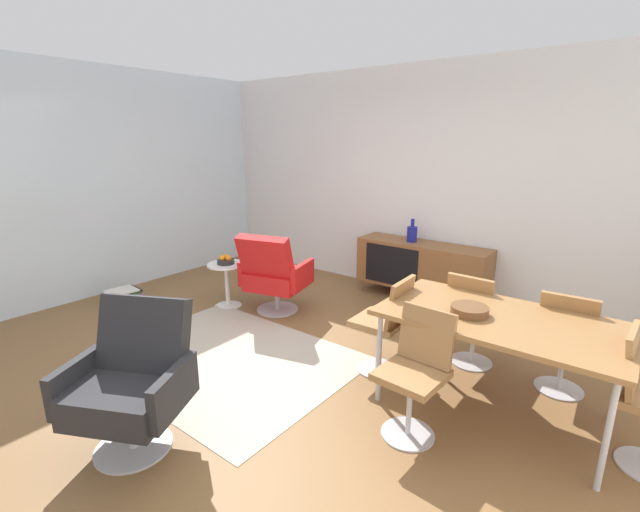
{
  "coord_description": "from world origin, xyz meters",
  "views": [
    {
      "loc": [
        2.31,
        -2.45,
        1.93
      ],
      "look_at": [
        0.07,
        0.44,
        0.94
      ],
      "focal_mm": 24.3,
      "sensor_mm": 36.0,
      "label": 1
    }
  ],
  "objects_px": {
    "dining_chair_near_window": "(386,321)",
    "fruit_bowl": "(226,260)",
    "dining_chair_front_left": "(416,369)",
    "side_table_round": "(227,280)",
    "armchair_black_shell": "(132,378)",
    "vase_cobalt": "(412,234)",
    "dining_chair_back_right": "(566,338)",
    "wooden_bowl_on_table": "(469,310)",
    "lounge_chair_red": "(274,273)",
    "magazine_stack": "(123,296)",
    "sideboard": "(421,266)",
    "dining_chair_back_left": "(473,316)",
    "dining_table": "(499,323)"
  },
  "relations": [
    {
      "from": "sideboard",
      "to": "fruit_bowl",
      "type": "xyz_separation_m",
      "value": [
        -1.73,
        -1.58,
        0.12
      ]
    },
    {
      "from": "armchair_black_shell",
      "to": "fruit_bowl",
      "type": "height_order",
      "value": "armchair_black_shell"
    },
    {
      "from": "sideboard",
      "to": "armchair_black_shell",
      "type": "height_order",
      "value": "armchair_black_shell"
    },
    {
      "from": "sideboard",
      "to": "magazine_stack",
      "type": "xyz_separation_m",
      "value": [
        -2.78,
        -2.33,
        -0.35
      ]
    },
    {
      "from": "dining_chair_back_right",
      "to": "dining_chair_near_window",
      "type": "bearing_deg",
      "value": -155.85
    },
    {
      "from": "wooden_bowl_on_table",
      "to": "dining_chair_near_window",
      "type": "height_order",
      "value": "dining_chair_near_window"
    },
    {
      "from": "wooden_bowl_on_table",
      "to": "fruit_bowl",
      "type": "bearing_deg",
      "value": 174.56
    },
    {
      "from": "dining_table",
      "to": "dining_chair_back_right",
      "type": "relative_size",
      "value": 1.87
    },
    {
      "from": "dining_chair_back_left",
      "to": "dining_table",
      "type": "bearing_deg",
      "value": -57.78
    },
    {
      "from": "dining_chair_back_left",
      "to": "fruit_bowl",
      "type": "relative_size",
      "value": 4.28
    },
    {
      "from": "armchair_black_shell",
      "to": "magazine_stack",
      "type": "height_order",
      "value": "armchair_black_shell"
    },
    {
      "from": "magazine_stack",
      "to": "dining_chair_back_left",
      "type": "bearing_deg",
      "value": 16.07
    },
    {
      "from": "vase_cobalt",
      "to": "side_table_round",
      "type": "height_order",
      "value": "vase_cobalt"
    },
    {
      "from": "dining_chair_near_window",
      "to": "magazine_stack",
      "type": "bearing_deg",
      "value": -170.58
    },
    {
      "from": "vase_cobalt",
      "to": "dining_chair_near_window",
      "type": "distance_m",
      "value": 1.93
    },
    {
      "from": "side_table_round",
      "to": "fruit_bowl",
      "type": "relative_size",
      "value": 2.6
    },
    {
      "from": "armchair_black_shell",
      "to": "magazine_stack",
      "type": "bearing_deg",
      "value": 153.59
    },
    {
      "from": "sideboard",
      "to": "wooden_bowl_on_table",
      "type": "height_order",
      "value": "wooden_bowl_on_table"
    },
    {
      "from": "vase_cobalt",
      "to": "fruit_bowl",
      "type": "distance_m",
      "value": 2.25
    },
    {
      "from": "dining_chair_near_window",
      "to": "dining_chair_front_left",
      "type": "distance_m",
      "value": 0.78
    },
    {
      "from": "armchair_black_shell",
      "to": "dining_chair_back_right",
      "type": "bearing_deg",
      "value": 48.27
    },
    {
      "from": "lounge_chair_red",
      "to": "side_table_round",
      "type": "height_order",
      "value": "lounge_chair_red"
    },
    {
      "from": "dining_chair_front_left",
      "to": "dining_chair_back_left",
      "type": "relative_size",
      "value": 1.0
    },
    {
      "from": "dining_table",
      "to": "wooden_bowl_on_table",
      "type": "distance_m",
      "value": 0.22
    },
    {
      "from": "sideboard",
      "to": "dining_chair_front_left",
      "type": "xyz_separation_m",
      "value": [
        1.05,
        -2.34,
        0.03
      ]
    },
    {
      "from": "sideboard",
      "to": "magazine_stack",
      "type": "distance_m",
      "value": 3.64
    },
    {
      "from": "dining_chair_back_right",
      "to": "magazine_stack",
      "type": "xyz_separation_m",
      "value": [
        -4.53,
        -1.1,
        -0.38
      ]
    },
    {
      "from": "vase_cobalt",
      "to": "dining_chair_back_right",
      "type": "height_order",
      "value": "vase_cobalt"
    },
    {
      "from": "dining_chair_back_right",
      "to": "vase_cobalt",
      "type": "bearing_deg",
      "value": 147.21
    },
    {
      "from": "dining_chair_front_left",
      "to": "side_table_round",
      "type": "bearing_deg",
      "value": 164.79
    },
    {
      "from": "dining_chair_near_window",
      "to": "side_table_round",
      "type": "height_order",
      "value": "dining_chair_near_window"
    },
    {
      "from": "vase_cobalt",
      "to": "wooden_bowl_on_table",
      "type": "xyz_separation_m",
      "value": [
        1.36,
        -1.87,
        -0.05
      ]
    },
    {
      "from": "sideboard",
      "to": "fruit_bowl",
      "type": "bearing_deg",
      "value": -137.54
    },
    {
      "from": "dining_table",
      "to": "fruit_bowl",
      "type": "relative_size",
      "value": 8.0
    },
    {
      "from": "dining_chair_near_window",
      "to": "fruit_bowl",
      "type": "distance_m",
      "value": 2.25
    },
    {
      "from": "dining_chair_front_left",
      "to": "armchair_black_shell",
      "type": "distance_m",
      "value": 1.83
    },
    {
      "from": "armchair_black_shell",
      "to": "wooden_bowl_on_table",
      "type": "bearing_deg",
      "value": 47.67
    },
    {
      "from": "wooden_bowl_on_table",
      "to": "armchair_black_shell",
      "type": "bearing_deg",
      "value": -132.33
    },
    {
      "from": "dining_chair_back_right",
      "to": "dining_table",
      "type": "bearing_deg",
      "value": -122.26
    },
    {
      "from": "lounge_chair_red",
      "to": "dining_chair_front_left",
      "type": "bearing_deg",
      "value": -23.32
    },
    {
      "from": "wooden_bowl_on_table",
      "to": "fruit_bowl",
      "type": "distance_m",
      "value": 2.97
    },
    {
      "from": "dining_chair_front_left",
      "to": "fruit_bowl",
      "type": "relative_size",
      "value": 4.28
    },
    {
      "from": "vase_cobalt",
      "to": "side_table_round",
      "type": "relative_size",
      "value": 0.54
    },
    {
      "from": "lounge_chair_red",
      "to": "side_table_round",
      "type": "distance_m",
      "value": 0.63
    },
    {
      "from": "lounge_chair_red",
      "to": "wooden_bowl_on_table",
      "type": "bearing_deg",
      "value": -11.3
    },
    {
      "from": "dining_chair_front_left",
      "to": "dining_table",
      "type": "bearing_deg",
      "value": 58.2
    },
    {
      "from": "sideboard",
      "to": "dining_chair_near_window",
      "type": "height_order",
      "value": "dining_chair_near_window"
    },
    {
      "from": "wooden_bowl_on_table",
      "to": "side_table_round",
      "type": "relative_size",
      "value": 0.5
    },
    {
      "from": "armchair_black_shell",
      "to": "side_table_round",
      "type": "bearing_deg",
      "value": 125.68
    },
    {
      "from": "vase_cobalt",
      "to": "wooden_bowl_on_table",
      "type": "bearing_deg",
      "value": -53.86
    }
  ]
}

